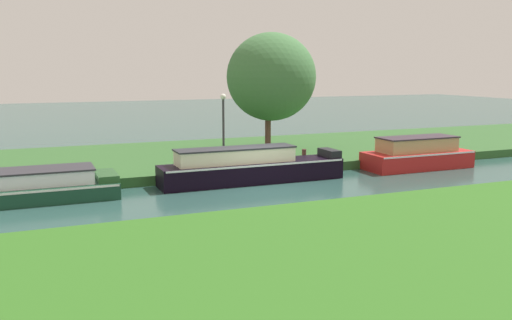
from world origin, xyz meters
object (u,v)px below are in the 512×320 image
Objects in this scene: willow_tree_left at (271,77)px; lamp_post at (223,121)px; mooring_post_near at (304,156)px; red_cruiser at (417,155)px; forest_narrowboat at (49,186)px; mooring_post_far at (203,160)px; black_barge at (250,167)px.

lamp_post is (-3.61, -3.05, -1.80)m from willow_tree_left.
lamp_post is 3.94m from mooring_post_near.
red_cruiser is 5.35m from mooring_post_near.
mooring_post_near is (-0.11, -3.85, -3.42)m from willow_tree_left.
willow_tree_left reaches higher than forest_narrowboat.
mooring_post_far is (-4.68, 0.00, 0.12)m from mooring_post_near.
willow_tree_left is 1.92× the size of lamp_post.
willow_tree_left is 6.98m from mooring_post_far.
mooring_post_far is at bearing 141.10° from black_barge.
mooring_post_far reaches higher than forest_narrowboat.
black_barge is at bearing -157.98° from mooring_post_near.
forest_narrowboat is 10.78m from mooring_post_near.
black_barge reaches higher than mooring_post_far.
black_barge is at bearing -38.90° from mooring_post_far.
willow_tree_left reaches higher than black_barge.
mooring_post_near is at bearing 0.00° from mooring_post_far.
black_barge is 8.32m from red_cruiser.
forest_narrowboat is at bearing -173.28° from mooring_post_near.
willow_tree_left is at bearing 88.29° from mooring_post_near.
forest_narrowboat is 5.48× the size of mooring_post_far.
mooring_post_far is (6.02, 1.26, 0.35)m from forest_narrowboat.
lamp_post is at bearing 34.23° from mooring_post_far.
mooring_post_far is at bearing -141.23° from willow_tree_left.
black_barge is 2.02m from mooring_post_far.
mooring_post_near is (10.70, 1.26, 0.22)m from forest_narrowboat.
forest_narrowboat is at bearing -154.71° from willow_tree_left.
mooring_post_far is at bearing 180.00° from mooring_post_near.
mooring_post_far is (-1.18, -0.80, -1.50)m from lamp_post.
willow_tree_left is at bearing 25.29° from forest_narrowboat.
red_cruiser is at bearing -13.35° from lamp_post.
black_barge is 7.59m from forest_narrowboat.
black_barge is 8.85× the size of mooring_post_far.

